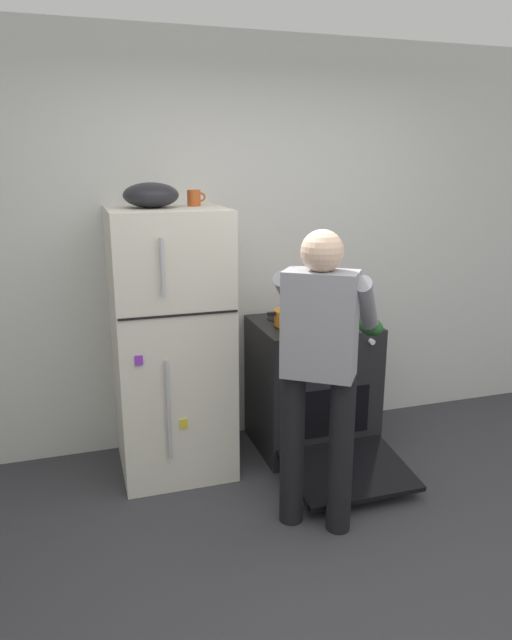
# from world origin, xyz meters

# --- Properties ---
(ground) EXTENTS (8.00, 8.00, 0.00)m
(ground) POSITION_xyz_m (0.00, 0.00, 0.00)
(ground) COLOR #38383D
(kitchen_wall_back) EXTENTS (6.00, 0.10, 2.70)m
(kitchen_wall_back) POSITION_xyz_m (0.00, 1.95, 1.35)
(kitchen_wall_back) COLOR silver
(kitchen_wall_back) RESTS_ON ground
(refrigerator) EXTENTS (0.68, 0.72, 1.65)m
(refrigerator) POSITION_xyz_m (-0.55, 1.57, 0.83)
(refrigerator) COLOR silver
(refrigerator) RESTS_ON ground
(stove_range) EXTENTS (0.76, 1.20, 0.89)m
(stove_range) POSITION_xyz_m (0.40, 1.55, 0.43)
(stove_range) COLOR black
(stove_range) RESTS_ON ground
(person_cook) EXTENTS (0.70, 0.76, 1.60)m
(person_cook) POSITION_xyz_m (0.08, 0.72, 0.96)
(person_cook) COLOR black
(person_cook) RESTS_ON ground
(red_pot) EXTENTS (0.34, 0.24, 0.10)m
(red_pot) POSITION_xyz_m (0.24, 1.52, 0.94)
(red_pot) COLOR orange
(red_pot) RESTS_ON stove_range
(coffee_mug) EXTENTS (0.11, 0.08, 0.10)m
(coffee_mug) POSITION_xyz_m (-0.36, 1.62, 1.70)
(coffee_mug) COLOR #B24C1E
(coffee_mug) RESTS_ON refrigerator
(pepper_mill) EXTENTS (0.05, 0.05, 0.16)m
(pepper_mill) POSITION_xyz_m (0.70, 1.77, 0.97)
(pepper_mill) COLOR brown
(pepper_mill) RESTS_ON stove_range
(mixing_bowl) EXTENTS (0.32, 0.32, 0.14)m
(mixing_bowl) POSITION_xyz_m (-0.63, 1.57, 1.72)
(mixing_bowl) COLOR black
(mixing_bowl) RESTS_ON refrigerator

